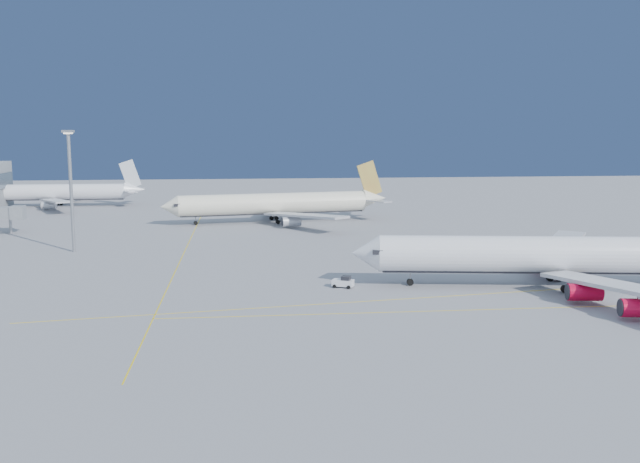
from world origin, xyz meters
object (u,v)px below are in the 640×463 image
at_px(light_mast, 71,181).
at_px(airliner_virgin, 566,256).
at_px(airliner_etihad, 278,204).
at_px(airliner_third, 57,192).
at_px(pushback_tug, 344,282).

bearing_deg(light_mast, airliner_virgin, -25.63).
height_order(airliner_etihad, airliner_third, airliner_etihad).
bearing_deg(pushback_tug, airliner_third, 145.10).
xyz_separation_m(airliner_third, light_mast, (25.85, -89.84, 10.65)).
bearing_deg(airliner_etihad, airliner_virgin, -72.79).
distance_m(airliner_virgin, airliner_etihad, 97.45).
bearing_deg(airliner_third, pushback_tug, -58.35).
distance_m(airliner_etihad, light_mast, 64.23).
distance_m(airliner_third, pushback_tug, 152.13).
relative_size(airliner_etihad, light_mast, 2.49).
bearing_deg(airliner_third, airliner_etihad, -32.52).
height_order(airliner_virgin, light_mast, light_mast).
bearing_deg(airliner_virgin, pushback_tug, -176.97).
xyz_separation_m(airliner_etihad, light_mast, (-46.31, -43.31, 10.23)).
xyz_separation_m(airliner_virgin, light_mast, (-90.63, 43.48, 10.04)).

